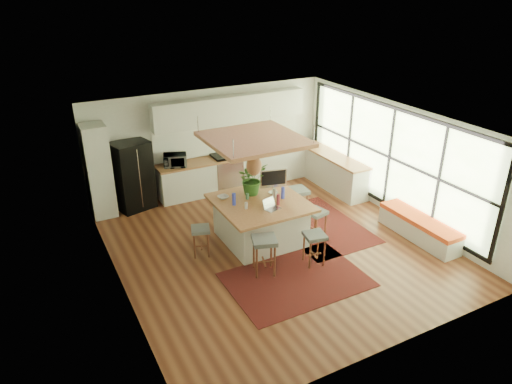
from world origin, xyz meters
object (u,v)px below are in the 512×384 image
monitor (273,182)px  stool_near_left (264,257)px  stool_left_side (201,239)px  fridge (132,173)px  stool_right_front (316,223)px  island (260,221)px  stool_right_back (297,206)px  laptop (273,204)px  island_plant (252,182)px  stool_near_right (314,248)px  microwave (175,159)px

monitor → stool_near_left: bearing=-111.4°
stool_left_side → fridge: bearing=102.9°
fridge → stool_right_front: (3.12, -3.34, -0.57)m
island → stool_right_back: island is taller
stool_near_left → monitor: (0.99, 1.40, 0.83)m
island → stool_near_left: island is taller
laptop → stool_right_front: bearing=-18.9°
island_plant → stool_near_left: bearing=-109.3°
fridge → stool_left_side: size_ratio=2.74×
fridge → stool_near_right: fridge is taller
stool_near_right → island_plant: 2.02m
stool_left_side → island_plant: (1.39, 0.40, 0.85)m
stool_left_side → monitor: (1.82, 0.21, 0.83)m
island → island_plant: (0.02, 0.44, 0.74)m
fridge → island: bearing=-69.5°
stool_right_front → island_plant: (-1.08, 0.94, 0.85)m
fridge → laptop: bearing=-72.7°
stool_near_left → stool_near_right: (1.03, -0.18, 0.00)m
stool_near_right → laptop: size_ratio=2.04×
stool_near_left → stool_left_side: 1.45m
microwave → island_plant: (0.95, -2.36, 0.09)m
stool_left_side → microwave: microwave is taller
stool_left_side → microwave: bearing=81.0°
laptop → monitor: 0.81m
monitor → microwave: 2.90m
stool_right_back → stool_near_left: bearing=-137.6°
monitor → island: bearing=-137.0°
microwave → island_plant: 2.54m
fridge → stool_right_back: (3.22, -2.40, -0.57)m
stool_left_side → microwave: 2.90m
laptop → microwave: size_ratio=0.59×
stool_right_front → microwave: bearing=121.7°
monitor → stool_right_front: bearing=-34.9°
stool_near_left → stool_right_back: (1.75, 1.59, 0.00)m
fridge → laptop: (2.05, -3.28, 0.12)m
laptop → fridge: bearing=106.1°
island → stool_near_right: island is taller
fridge → stool_right_back: size_ratio=2.19×
island → monitor: (0.45, 0.25, 0.72)m
stool_near_left → stool_left_side: stool_near_left is taller
stool_near_left → island_plant: (0.56, 1.59, 0.85)m
fridge → stool_near_left: (1.47, -3.99, -0.57)m
laptop → island_plant: (-0.02, 0.88, 0.15)m
fridge → island_plant: 3.16m
stool_near_left → stool_right_back: 2.37m
stool_near_right → monitor: 1.79m
stool_right_front → laptop: size_ratio=2.00×
island → stool_left_side: size_ratio=2.95×
island_plant → stool_left_side: bearing=-163.8°
monitor → island_plant: bearing=170.0°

